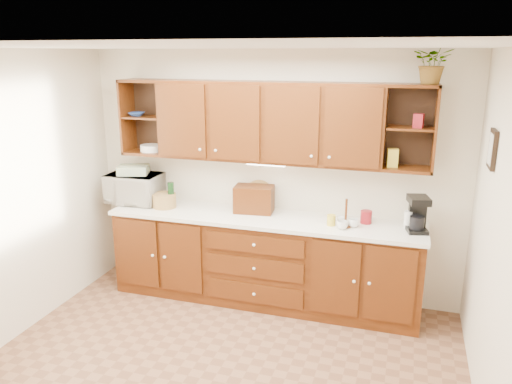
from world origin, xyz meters
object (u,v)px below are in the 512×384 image
Objects in this scene: coffee_maker at (417,214)px; potted_plant at (434,63)px; microwave at (135,188)px; bread_box at (254,199)px.

potted_plant is (0.02, 0.07, 1.38)m from coffee_maker.
potted_plant is at bearing -1.55° from microwave.
coffee_maker is 0.90× the size of potted_plant.
microwave is at bearing 176.55° from bread_box.
bread_box is 1.07× the size of potted_plant.
coffee_maker reaches higher than bread_box.
coffee_maker is at bearing -107.35° from potted_plant.
microwave is 1.56× the size of potted_plant.
coffee_maker reaches higher than microwave.
microwave is 1.38m from bread_box.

